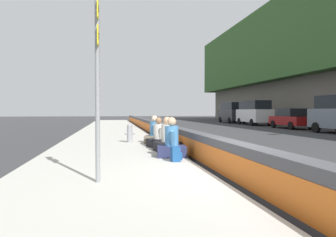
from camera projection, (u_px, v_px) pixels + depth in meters
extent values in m
plane|color=#353538|center=(236.00, 182.00, 6.56)|extent=(160.00, 160.00, 0.00)
cube|color=#B5B2A8|center=(110.00, 184.00, 6.08)|extent=(80.00, 4.40, 0.14)
cube|color=#47474C|center=(236.00, 162.00, 6.55)|extent=(76.00, 0.44, 0.85)
cube|color=orange|center=(226.00, 164.00, 6.51)|extent=(74.48, 0.01, 0.54)
cylinder|color=gray|center=(97.00, 89.00, 5.88)|extent=(0.09, 0.09, 3.60)
cube|color=yellow|center=(98.00, 10.00, 5.85)|extent=(0.44, 0.02, 0.36)
cube|color=black|center=(99.00, 10.00, 5.85)|extent=(0.30, 0.01, 0.10)
cube|color=yellow|center=(98.00, 37.00, 5.86)|extent=(0.44, 0.02, 0.36)
cube|color=black|center=(99.00, 37.00, 5.86)|extent=(0.30, 0.01, 0.10)
cylinder|color=gray|center=(130.00, 134.00, 13.40)|extent=(0.24, 0.24, 0.72)
cone|color=gray|center=(130.00, 124.00, 13.39)|extent=(0.26, 0.26, 0.16)
cylinder|color=gray|center=(134.00, 133.00, 13.43)|extent=(0.10, 0.12, 0.10)
cylinder|color=gray|center=(126.00, 133.00, 13.37)|extent=(0.10, 0.12, 0.10)
cube|color=#23284C|center=(172.00, 151.00, 9.22)|extent=(0.83, 0.94, 0.32)
cylinder|color=#427FB7|center=(172.00, 136.00, 9.21)|extent=(0.41, 0.41, 0.60)
sphere|color=tan|center=(172.00, 122.00, 9.20)|extent=(0.27, 0.27, 0.27)
cylinder|color=#427FB7|center=(171.00, 137.00, 9.44)|extent=(0.32, 0.18, 0.53)
cylinder|color=#427FB7|center=(172.00, 139.00, 8.99)|extent=(0.32, 0.18, 0.53)
cube|color=black|center=(167.00, 146.00, 10.55)|extent=(0.83, 0.93, 0.32)
cylinder|color=beige|center=(167.00, 133.00, 10.54)|extent=(0.40, 0.40, 0.60)
sphere|color=tan|center=(167.00, 121.00, 10.53)|extent=(0.26, 0.26, 0.26)
cylinder|color=beige|center=(165.00, 134.00, 10.75)|extent=(0.32, 0.18, 0.52)
cylinder|color=beige|center=(169.00, 135.00, 10.33)|extent=(0.32, 0.18, 0.52)
cube|color=black|center=(159.00, 143.00, 11.78)|extent=(0.86, 0.95, 0.30)
cylinder|color=beige|center=(159.00, 131.00, 11.77)|extent=(0.39, 0.39, 0.57)
sphere|color=#8E6647|center=(159.00, 121.00, 11.76)|extent=(0.25, 0.25, 0.25)
cylinder|color=beige|center=(157.00, 132.00, 11.97)|extent=(0.32, 0.20, 0.50)
cylinder|color=beige|center=(161.00, 133.00, 11.58)|extent=(0.32, 0.20, 0.50)
cube|color=#706651|center=(155.00, 140.00, 12.98)|extent=(0.89, 0.98, 0.32)
cylinder|color=#427FB7|center=(155.00, 129.00, 12.97)|extent=(0.40, 0.40, 0.60)
sphere|color=beige|center=(155.00, 119.00, 12.96)|extent=(0.26, 0.26, 0.26)
cylinder|color=#427FB7|center=(155.00, 130.00, 13.20)|extent=(0.33, 0.20, 0.53)
cylinder|color=#427FB7|center=(154.00, 131.00, 12.75)|extent=(0.33, 0.20, 0.53)
cube|color=navy|center=(175.00, 154.00, 8.36)|extent=(0.32, 0.22, 0.40)
cube|color=navy|center=(180.00, 156.00, 8.38)|extent=(0.22, 0.06, 0.20)
cylinder|color=black|center=(316.00, 127.00, 21.23)|extent=(0.73, 0.24, 0.72)
cube|color=maroon|center=(291.00, 121.00, 25.96)|extent=(4.55, 1.92, 0.72)
cube|color=black|center=(292.00, 112.00, 25.84)|extent=(2.24, 1.68, 0.66)
cylinder|color=black|center=(273.00, 124.00, 27.26)|extent=(0.67, 0.24, 0.66)
cylinder|color=black|center=(291.00, 124.00, 27.52)|extent=(0.67, 0.24, 0.66)
cylinder|color=black|center=(291.00, 126.00, 24.41)|extent=(0.67, 0.24, 0.66)
cylinder|color=black|center=(311.00, 126.00, 24.68)|extent=(0.67, 0.24, 0.66)
cube|color=silver|center=(254.00, 116.00, 32.36)|extent=(5.14, 2.06, 1.30)
cube|color=black|center=(254.00, 105.00, 32.23)|extent=(4.14, 1.85, 0.90)
cylinder|color=black|center=(239.00, 121.00, 33.84)|extent=(0.72, 0.23, 0.72)
cylinder|color=black|center=(255.00, 121.00, 34.14)|extent=(0.72, 0.23, 0.72)
cylinder|color=black|center=(252.00, 122.00, 30.62)|extent=(0.72, 0.23, 0.72)
cylinder|color=black|center=(270.00, 122.00, 30.92)|extent=(0.72, 0.23, 0.72)
cube|color=#28282D|center=(232.00, 115.00, 38.41)|extent=(5.12, 2.03, 1.30)
cube|color=black|center=(232.00, 106.00, 38.28)|extent=(4.12, 1.82, 0.90)
cylinder|color=black|center=(220.00, 120.00, 39.88)|extent=(0.72, 0.23, 0.72)
cylinder|color=black|center=(234.00, 120.00, 40.19)|extent=(0.72, 0.23, 0.72)
cylinder|color=black|center=(229.00, 120.00, 36.66)|extent=(0.72, 0.23, 0.72)
cylinder|color=black|center=(244.00, 120.00, 36.98)|extent=(0.72, 0.23, 0.72)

